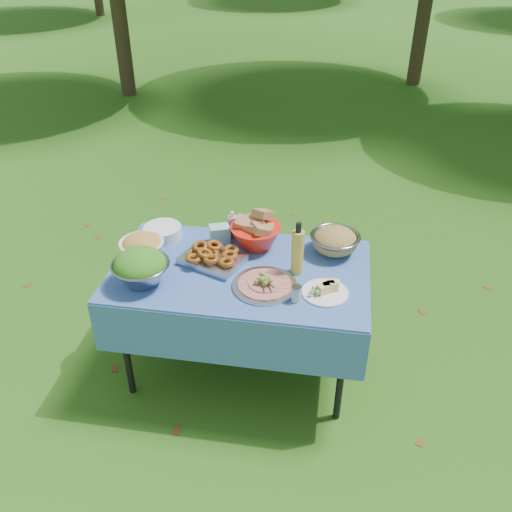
{
  "coord_description": "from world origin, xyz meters",
  "views": [
    {
      "loc": [
        0.5,
        -2.49,
        2.52
      ],
      "look_at": [
        0.09,
        0.0,
        0.86
      ],
      "focal_mm": 38.0,
      "sensor_mm": 36.0,
      "label": 1
    }
  ],
  "objects": [
    {
      "name": "shaker",
      "position": [
        0.35,
        -0.24,
        0.81
      ],
      "size": [
        0.07,
        0.07,
        0.09
      ],
      "primitive_type": "cylinder",
      "rotation": [
        0.0,
        0.0,
        -0.26
      ],
      "color": "silver",
      "rests_on": "picnic_table"
    },
    {
      "name": "pasta_bowl_white",
      "position": [
        -0.59,
        0.04,
        0.83
      ],
      "size": [
        0.3,
        0.3,
        0.14
      ],
      "primitive_type": null,
      "rotation": [
        0.0,
        0.0,
        0.18
      ],
      "color": "white",
      "rests_on": "picnic_table"
    },
    {
      "name": "picnic_table",
      "position": [
        0.0,
        0.0,
        0.38
      ],
      "size": [
        1.46,
        0.86,
        0.76
      ],
      "primitive_type": "cube",
      "color": "#78A8E6",
      "rests_on": "ground"
    },
    {
      "name": "sanitizer_bottle",
      "position": [
        -0.11,
        0.36,
        0.85
      ],
      "size": [
        0.08,
        0.08,
        0.17
      ],
      "primitive_type": "cylinder",
      "rotation": [
        0.0,
        0.0,
        -0.37
      ],
      "color": "pink",
      "rests_on": "picnic_table"
    },
    {
      "name": "oil_bottle",
      "position": [
        0.32,
        0.02,
        0.92
      ],
      "size": [
        0.07,
        0.07,
        0.32
      ],
      "primitive_type": "cylinder",
      "rotation": [
        0.0,
        0.0,
        0.05
      ],
      "color": "gold",
      "rests_on": "picnic_table"
    },
    {
      "name": "charcuterie_platter",
      "position": [
        0.17,
        -0.14,
        0.8
      ],
      "size": [
        0.47,
        0.47,
        0.08
      ],
      "primitive_type": "cylinder",
      "rotation": [
        0.0,
        0.0,
        0.42
      ],
      "color": "silver",
      "rests_on": "picnic_table"
    },
    {
      "name": "salad_bowl",
      "position": [
        -0.5,
        -0.21,
        0.86
      ],
      "size": [
        0.33,
        0.33,
        0.2
      ],
      "primitive_type": null,
      "rotation": [
        0.0,
        0.0,
        -0.08
      ],
      "color": "gray",
      "rests_on": "picnic_table"
    },
    {
      "name": "ground",
      "position": [
        0.0,
        0.0,
        0.0
      ],
      "size": [
        80.0,
        80.0,
        0.0
      ],
      "primitive_type": "plane",
      "color": "#173B0A",
      "rests_on": "ground"
    },
    {
      "name": "pasta_bowl_steel",
      "position": [
        0.52,
        0.27,
        0.84
      ],
      "size": [
        0.35,
        0.35,
        0.16
      ],
      "primitive_type": null,
      "rotation": [
        0.0,
        0.0,
        0.24
      ],
      "color": "gray",
      "rests_on": "picnic_table"
    },
    {
      "name": "fried_tray",
      "position": [
        -0.17,
        0.04,
        0.8
      ],
      "size": [
        0.41,
        0.35,
        0.08
      ],
      "primitive_type": "cube",
      "rotation": [
        0.0,
        0.0,
        -0.36
      ],
      "color": "#A9A8AD",
      "rests_on": "picnic_table"
    },
    {
      "name": "plate_stack",
      "position": [
        -0.54,
        0.28,
        0.79
      ],
      "size": [
        0.3,
        0.3,
        0.07
      ],
      "primitive_type": "cylinder",
      "rotation": [
        0.0,
        0.0,
        -0.34
      ],
      "color": "white",
      "rests_on": "picnic_table"
    },
    {
      "name": "wipes_box",
      "position": [
        -0.17,
        0.27,
        0.82
      ],
      "size": [
        0.14,
        0.13,
        0.11
      ],
      "primitive_type": "cube",
      "rotation": [
        0.0,
        0.0,
        0.37
      ],
      "color": "#8FD2E0",
      "rests_on": "picnic_table"
    },
    {
      "name": "bread_bowl",
      "position": [
        0.05,
        0.26,
        0.86
      ],
      "size": [
        0.33,
        0.33,
        0.21
      ],
      "primitive_type": null,
      "rotation": [
        0.0,
        0.0,
        -0.06
      ],
      "color": "red",
      "rests_on": "picnic_table"
    },
    {
      "name": "cheese_plate",
      "position": [
        0.49,
        -0.15,
        0.8
      ],
      "size": [
        0.25,
        0.25,
        0.07
      ],
      "primitive_type": "cylinder",
      "rotation": [
        0.0,
        0.0,
        -0.02
      ],
      "color": "white",
      "rests_on": "picnic_table"
    }
  ]
}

